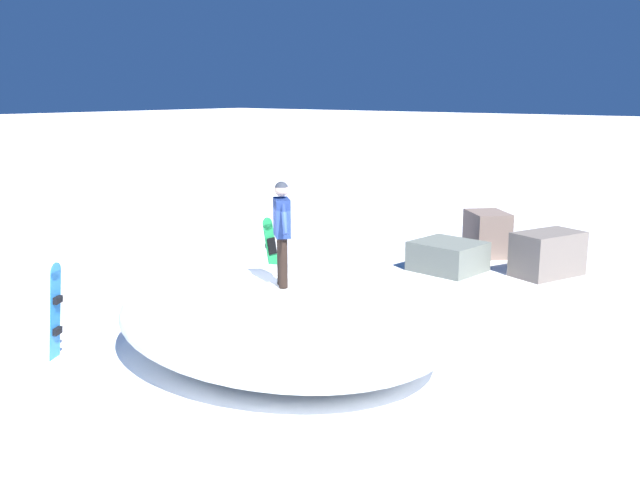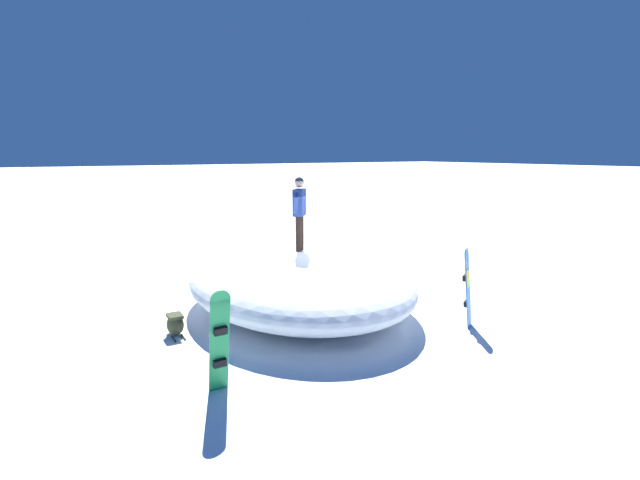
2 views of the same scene
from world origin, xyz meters
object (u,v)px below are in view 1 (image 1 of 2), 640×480
at_px(snowboarder_standing, 282,225).
at_px(backpack_near, 370,302).
at_px(snowboard_secondary_upright, 56,309).
at_px(snowboard_primary_upright, 272,253).

distance_m(snowboarder_standing, backpack_near, 3.60).
relative_size(snowboard_secondary_upright, backpack_near, 2.67).
distance_m(snowboard_primary_upright, snowboard_secondary_upright, 5.13).
height_order(snowboard_primary_upright, backpack_near, snowboard_primary_upright).
bearing_deg(snowboarder_standing, snowboard_secondary_upright, 36.35).
relative_size(snowboarder_standing, backpack_near, 2.73).
height_order(snowboarder_standing, snowboard_secondary_upright, snowboarder_standing).
bearing_deg(snowboard_secondary_upright, snowboard_primary_upright, -90.16).
bearing_deg(backpack_near, snowboard_primary_upright, -0.21).
bearing_deg(snowboarder_standing, snowboard_primary_upright, -45.16).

